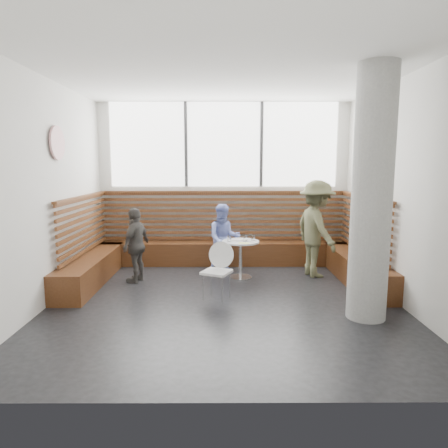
{
  "coord_description": "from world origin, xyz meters",
  "views": [
    {
      "loc": [
        -0.03,
        -5.59,
        1.99
      ],
      "look_at": [
        0.0,
        1.0,
        1.0
      ],
      "focal_mm": 32.0,
      "sensor_mm": 36.0,
      "label": 1
    }
  ],
  "objects_px": {
    "cafe_chair": "(217,266)",
    "adult_man": "(316,229)",
    "cafe_table": "(241,251)",
    "child_left": "(136,245)",
    "concrete_column": "(372,195)",
    "child_back": "(224,238)"
  },
  "relations": [
    {
      "from": "cafe_table",
      "to": "child_left",
      "type": "bearing_deg",
      "value": -173.53
    },
    {
      "from": "cafe_chair",
      "to": "adult_man",
      "type": "height_order",
      "value": "adult_man"
    },
    {
      "from": "cafe_chair",
      "to": "child_left",
      "type": "distance_m",
      "value": 1.62
    },
    {
      "from": "concrete_column",
      "to": "child_back",
      "type": "distance_m",
      "value": 3.08
    },
    {
      "from": "concrete_column",
      "to": "cafe_chair",
      "type": "distance_m",
      "value": 2.39
    },
    {
      "from": "cafe_table",
      "to": "adult_man",
      "type": "distance_m",
      "value": 1.41
    },
    {
      "from": "adult_man",
      "to": "child_left",
      "type": "bearing_deg",
      "value": 80.43
    },
    {
      "from": "adult_man",
      "to": "concrete_column",
      "type": "bearing_deg",
      "value": 170.38
    },
    {
      "from": "concrete_column",
      "to": "child_back",
      "type": "xyz_separation_m",
      "value": [
        -1.85,
        2.27,
        -0.97
      ]
    },
    {
      "from": "cafe_table",
      "to": "adult_man",
      "type": "relative_size",
      "value": 0.39
    },
    {
      "from": "concrete_column",
      "to": "adult_man",
      "type": "relative_size",
      "value": 1.87
    },
    {
      "from": "child_back",
      "to": "child_left",
      "type": "relative_size",
      "value": 1.0
    },
    {
      "from": "adult_man",
      "to": "child_left",
      "type": "distance_m",
      "value": 3.16
    },
    {
      "from": "cafe_table",
      "to": "child_left",
      "type": "xyz_separation_m",
      "value": [
        -1.78,
        -0.2,
        0.16
      ]
    },
    {
      "from": "child_left",
      "to": "child_back",
      "type": "bearing_deg",
      "value": 131.04
    },
    {
      "from": "concrete_column",
      "to": "child_left",
      "type": "relative_size",
      "value": 2.52
    },
    {
      "from": "child_left",
      "to": "cafe_chair",
      "type": "bearing_deg",
      "value": 76.77
    },
    {
      "from": "child_back",
      "to": "child_left",
      "type": "distance_m",
      "value": 1.62
    },
    {
      "from": "adult_man",
      "to": "child_back",
      "type": "distance_m",
      "value": 1.68
    },
    {
      "from": "concrete_column",
      "to": "cafe_chair",
      "type": "bearing_deg",
      "value": 157.84
    },
    {
      "from": "child_left",
      "to": "cafe_table",
      "type": "bearing_deg",
      "value": 114.81
    },
    {
      "from": "child_back",
      "to": "concrete_column",
      "type": "bearing_deg",
      "value": -56.48
    }
  ]
}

